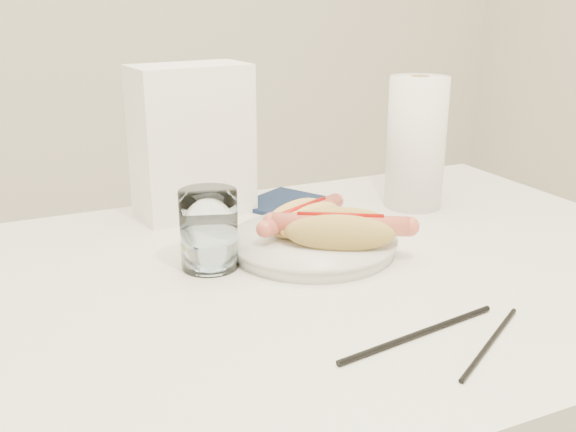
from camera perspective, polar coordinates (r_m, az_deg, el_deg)
name	(u,v)px	position (r m, az deg, el deg)	size (l,w,h in m)	color
table	(306,308)	(0.97, 1.53, -7.89)	(1.20, 0.80, 0.75)	white
plate	(312,245)	(1.01, 2.10, -2.51)	(0.25, 0.25, 0.02)	silver
hotdog_left	(302,219)	(1.03, 1.24, -0.23)	(0.17, 0.12, 0.05)	#E8B75C
hotdog_right	(340,230)	(0.97, 4.47, -1.19)	(0.19, 0.15, 0.05)	tan
water_glass	(209,229)	(0.94, -6.80, -1.15)	(0.08, 0.08, 0.11)	white
chopstick_near	(419,334)	(0.79, 11.15, -9.88)	(0.01, 0.01, 0.23)	black
chopstick_far	(490,342)	(0.79, 16.94, -10.33)	(0.01, 0.01, 0.19)	black
napkin_box	(192,141)	(1.17, -8.23, 6.37)	(0.20, 0.11, 0.26)	white
navy_napkin	(289,204)	(1.23, 0.08, 1.04)	(0.14, 0.14, 0.01)	#121F3B
paper_towel_roll	(416,143)	(1.22, 10.93, 6.17)	(0.10, 0.10, 0.24)	white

